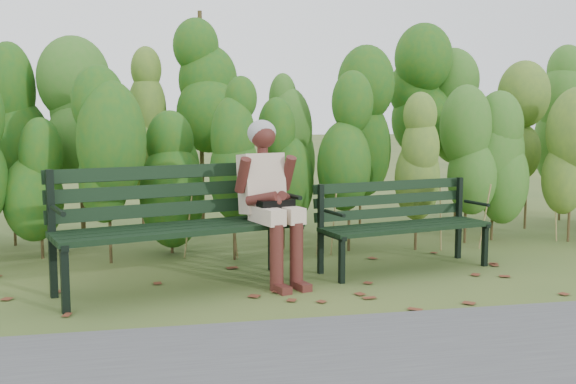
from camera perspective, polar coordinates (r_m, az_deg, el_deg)
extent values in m
plane|color=#3D5727|center=(5.69, 0.72, -7.92)|extent=(80.00, 80.00, 0.00)
cylinder|color=#47381E|center=(6.83, -19.61, -2.44)|extent=(0.03, 0.03, 0.80)
ellipsoid|color=#377422|center=(6.76, -19.82, 2.93)|extent=(0.64, 0.64, 1.44)
cylinder|color=#47381E|center=(6.77, -14.47, -2.33)|extent=(0.03, 0.03, 0.80)
ellipsoid|color=#377422|center=(6.70, -14.63, 3.08)|extent=(0.64, 0.64, 1.44)
cylinder|color=#47381E|center=(6.76, -9.29, -2.21)|extent=(0.03, 0.03, 0.80)
ellipsoid|color=#377422|center=(6.70, -9.39, 3.20)|extent=(0.64, 0.64, 1.44)
cylinder|color=#47381E|center=(6.82, -4.14, -2.08)|extent=(0.03, 0.03, 0.80)
ellipsoid|color=#377422|center=(6.75, -4.18, 3.30)|extent=(0.64, 0.64, 1.44)
cylinder|color=#47381E|center=(6.92, 0.89, -1.93)|extent=(0.03, 0.03, 0.80)
ellipsoid|color=#377422|center=(6.85, 0.90, 3.37)|extent=(0.64, 0.64, 1.44)
cylinder|color=#47381E|center=(7.08, 5.73, -1.77)|extent=(0.03, 0.03, 0.80)
ellipsoid|color=#377422|center=(7.01, 5.79, 3.41)|extent=(0.64, 0.64, 1.44)
cylinder|color=#47381E|center=(7.28, 10.33, -1.61)|extent=(0.03, 0.03, 0.80)
ellipsoid|color=#377422|center=(7.22, 10.44, 3.43)|extent=(0.64, 0.64, 1.44)
cylinder|color=#47381E|center=(7.53, 14.65, -1.44)|extent=(0.03, 0.03, 0.80)
ellipsoid|color=#377422|center=(7.47, 14.80, 3.42)|extent=(0.64, 0.64, 1.44)
cylinder|color=#47381E|center=(7.82, 18.68, -1.29)|extent=(0.03, 0.03, 0.80)
ellipsoid|color=#377422|center=(7.76, 18.85, 3.40)|extent=(0.64, 0.64, 1.44)
cylinder|color=#47381E|center=(8.15, 22.40, -1.13)|extent=(0.03, 0.03, 0.80)
ellipsoid|color=#377422|center=(8.09, 22.60, 3.36)|extent=(0.64, 0.64, 1.44)
cylinder|color=#47381E|center=(7.88, -22.60, -0.29)|extent=(0.04, 0.04, 1.10)
ellipsoid|color=#1C5D1D|center=(7.83, -22.89, 6.11)|extent=(0.70, 0.70, 1.98)
cylinder|color=#47381E|center=(7.77, -17.03, -0.17)|extent=(0.04, 0.04, 1.10)
ellipsoid|color=#1C5D1D|center=(7.72, -17.26, 6.34)|extent=(0.70, 0.70, 1.98)
cylinder|color=#47381E|center=(7.73, -11.36, -0.03)|extent=(0.04, 0.04, 1.10)
ellipsoid|color=#1C5D1D|center=(7.68, -11.51, 6.50)|extent=(0.70, 0.70, 1.98)
cylinder|color=#47381E|center=(7.77, -5.69, 0.10)|extent=(0.04, 0.04, 1.10)
ellipsoid|color=#1C5D1D|center=(7.72, -5.76, 6.60)|extent=(0.70, 0.70, 1.98)
cylinder|color=#47381E|center=(7.89, -0.13, 0.23)|extent=(0.04, 0.04, 1.10)
ellipsoid|color=#1C5D1D|center=(7.84, -0.13, 6.63)|extent=(0.70, 0.70, 1.98)
cylinder|color=#47381E|center=(8.08, 5.22, 0.35)|extent=(0.04, 0.04, 1.10)
ellipsoid|color=#1C5D1D|center=(8.03, 5.28, 6.61)|extent=(0.70, 0.70, 1.98)
cylinder|color=#47381E|center=(8.33, 10.28, 0.46)|extent=(0.04, 0.04, 1.10)
ellipsoid|color=#1C5D1D|center=(8.28, 10.40, 6.53)|extent=(0.70, 0.70, 1.98)
cylinder|color=#47381E|center=(8.65, 15.01, 0.57)|extent=(0.04, 0.04, 1.10)
ellipsoid|color=#1C5D1D|center=(8.60, 15.18, 6.41)|extent=(0.70, 0.70, 1.98)
cylinder|color=#47381E|center=(9.02, 19.37, 0.66)|extent=(0.04, 0.04, 1.10)
ellipsoid|color=#1C5D1D|center=(8.97, 19.59, 6.25)|extent=(0.70, 0.70, 1.98)
cube|color=brown|center=(5.24, -7.95, -9.24)|extent=(0.11, 0.11, 0.01)
cube|color=brown|center=(5.20, 0.50, -9.29)|extent=(0.11, 0.10, 0.01)
cube|color=brown|center=(5.19, -4.32, -9.34)|extent=(0.11, 0.11, 0.01)
cube|color=brown|center=(5.48, -16.40, -8.74)|extent=(0.09, 0.07, 0.01)
cube|color=brown|center=(5.71, 14.00, -8.04)|extent=(0.10, 0.11, 0.01)
cube|color=brown|center=(5.19, 5.35, -9.36)|extent=(0.10, 0.08, 0.01)
cube|color=brown|center=(5.62, -12.08, -8.22)|extent=(0.10, 0.08, 0.01)
cube|color=brown|center=(4.80, -8.63, -10.74)|extent=(0.11, 0.11, 0.01)
cube|color=brown|center=(5.61, 6.58, -8.17)|extent=(0.11, 0.10, 0.01)
cube|color=brown|center=(6.32, 2.04, -6.43)|extent=(0.09, 0.07, 0.01)
cube|color=brown|center=(5.98, 11.65, -7.31)|extent=(0.09, 0.10, 0.01)
cube|color=brown|center=(4.73, -16.78, -11.23)|extent=(0.10, 0.11, 0.01)
cube|color=brown|center=(5.81, -14.95, -7.82)|extent=(0.11, 0.11, 0.01)
cube|color=brown|center=(5.50, -18.24, -8.75)|extent=(0.11, 0.11, 0.01)
cube|color=brown|center=(6.02, -3.07, -7.10)|extent=(0.11, 0.09, 0.01)
cube|color=brown|center=(4.98, -22.30, -10.54)|extent=(0.11, 0.10, 0.01)
cube|color=brown|center=(5.90, 15.97, -7.62)|extent=(0.11, 0.11, 0.01)
cube|color=brown|center=(5.76, 3.23, -7.74)|extent=(0.11, 0.10, 0.01)
cube|color=brown|center=(4.67, -4.38, -11.20)|extent=(0.09, 0.10, 0.01)
cube|color=black|center=(5.33, -8.27, -3.45)|extent=(1.96, 0.71, 0.04)
cube|color=black|center=(5.46, -8.79, -3.22)|extent=(1.96, 0.71, 0.04)
cube|color=black|center=(5.59, -9.28, -3.00)|extent=(1.96, 0.71, 0.04)
cube|color=black|center=(5.72, -9.74, -2.79)|extent=(1.96, 0.71, 0.04)
cube|color=black|center=(5.80, -10.10, -1.44)|extent=(1.94, 0.65, 0.12)
cube|color=black|center=(5.80, -10.19, 0.11)|extent=(1.94, 0.65, 0.12)
cube|color=black|center=(5.80, -10.27, 1.67)|extent=(1.94, 0.65, 0.12)
cube|color=black|center=(5.12, -18.37, -7.01)|extent=(0.07, 0.07, 0.50)
cube|color=black|center=(5.54, -19.37, -3.38)|extent=(0.07, 0.07, 1.01)
cube|color=black|center=(5.29, -18.90, -4.07)|extent=(0.22, 0.55, 0.04)
cylinder|color=black|center=(5.20, -18.89, -1.51)|extent=(0.16, 0.41, 0.04)
cube|color=black|center=(5.77, 0.84, -5.16)|extent=(0.07, 0.07, 0.50)
cube|color=black|center=(6.14, -1.37, -2.05)|extent=(0.07, 0.07, 1.01)
cube|color=black|center=(5.92, -0.23, -2.60)|extent=(0.22, 0.55, 0.04)
cylinder|color=black|center=(5.84, 0.03, -0.29)|extent=(0.16, 0.41, 0.04)
cube|color=black|center=(6.12, 10.86, -3.14)|extent=(1.60, 0.47, 0.04)
cube|color=black|center=(6.21, 10.25, -2.99)|extent=(1.60, 0.47, 0.04)
cube|color=black|center=(6.30, 9.67, -2.84)|extent=(1.60, 0.47, 0.04)
cube|color=black|center=(6.39, 9.10, -2.69)|extent=(1.60, 0.47, 0.04)
cube|color=black|center=(6.44, 8.70, -1.72)|extent=(1.59, 0.42, 0.09)
cube|color=black|center=(6.44, 8.65, -0.59)|extent=(1.59, 0.42, 0.09)
cube|color=black|center=(6.44, 8.60, 0.53)|extent=(1.59, 0.42, 0.09)
cube|color=black|center=(5.74, 4.57, -5.75)|extent=(0.05, 0.05, 0.40)
cube|color=black|center=(6.03, 2.78, -3.17)|extent=(0.05, 0.05, 0.81)
cube|color=black|center=(5.85, 3.72, -3.65)|extent=(0.15, 0.45, 0.04)
cylinder|color=black|center=(5.78, 3.95, -1.80)|extent=(0.11, 0.34, 0.03)
cube|color=black|center=(6.62, 16.33, -4.33)|extent=(0.05, 0.05, 0.40)
cube|color=black|center=(6.88, 14.27, -2.15)|extent=(0.05, 0.05, 0.81)
cube|color=black|center=(6.72, 15.37, -2.54)|extent=(0.15, 0.45, 0.04)
cylinder|color=black|center=(6.66, 15.67, -0.91)|extent=(0.11, 0.34, 0.03)
cube|color=beige|center=(5.58, -1.81, -1.98)|extent=(0.26, 0.45, 0.13)
cube|color=beige|center=(5.66, -0.15, -1.84)|extent=(0.26, 0.45, 0.13)
cylinder|color=#4A1E19|center=(5.48, -0.97, -5.56)|extent=(0.14, 0.14, 0.54)
cylinder|color=#4A1E19|center=(5.57, 0.72, -5.37)|extent=(0.14, 0.14, 0.54)
cube|color=#4A1E19|center=(5.47, -0.56, -8.19)|extent=(0.15, 0.22, 0.06)
cube|color=#4A1E19|center=(5.56, 1.13, -7.96)|extent=(0.15, 0.22, 0.06)
cube|color=beige|center=(5.84, -2.25, 0.74)|extent=(0.43, 0.36, 0.53)
cylinder|color=#4A1E19|center=(5.80, -2.17, 3.45)|extent=(0.09, 0.09, 0.10)
sphere|color=#4A1E19|center=(5.78, -2.13, 4.77)|extent=(0.22, 0.22, 0.22)
ellipsoid|color=gray|center=(5.80, -2.24, 5.03)|extent=(0.25, 0.24, 0.22)
cylinder|color=#4A1E19|center=(5.66, -3.83, 1.44)|extent=(0.15, 0.23, 0.32)
cylinder|color=#4A1E19|center=(5.85, 0.00, 1.62)|extent=(0.15, 0.23, 0.32)
cylinder|color=#4A1E19|center=(5.61, -2.24, -0.56)|extent=(0.28, 0.23, 0.14)
cylinder|color=#4A1E19|center=(5.71, -0.30, -0.43)|extent=(0.18, 0.29, 0.14)
sphere|color=#4A1E19|center=(5.60, -0.97, -0.77)|extent=(0.11, 0.11, 0.11)
cube|color=black|center=(5.62, -1.02, -1.48)|extent=(0.33, 0.21, 0.16)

